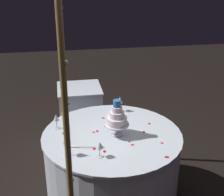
{
  "coord_description": "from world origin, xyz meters",
  "views": [
    {
      "loc": [
        -2.4,
        0.42,
        2.11
      ],
      "look_at": [
        0.0,
        0.0,
        1.07
      ],
      "focal_mm": 49.66,
      "sensor_mm": 36.0,
      "label": 1
    }
  ],
  "objects": [
    {
      "name": "rose_petal_8",
      "position": [
        -0.22,
        0.19,
        0.73
      ],
      "size": [
        0.04,
        0.04,
        0.0
      ],
      "primitive_type": "ellipsoid",
      "rotation": [
        0.0,
        0.0,
        2.6
      ],
      "color": "red",
      "rests_on": "main_table"
    },
    {
      "name": "rose_petal_3",
      "position": [
        0.14,
        0.04,
        0.73
      ],
      "size": [
        0.04,
        0.04,
        0.0
      ],
      "primitive_type": "ellipsoid",
      "rotation": [
        0.0,
        0.0,
        5.3
      ],
      "color": "red",
      "rests_on": "main_table"
    },
    {
      "name": "rose_petal_10",
      "position": [
        -0.16,
        -0.12,
        0.73
      ],
      "size": [
        0.03,
        0.03,
        0.0
      ],
      "primitive_type": "ellipsoid",
      "rotation": [
        0.0,
        0.0,
        5.76
      ],
      "color": "red",
      "rests_on": "main_table"
    },
    {
      "name": "side_table",
      "position": [
        1.14,
        0.21,
        0.38
      ],
      "size": [
        0.53,
        0.53,
        0.75
      ],
      "color": "silver",
      "rests_on": "ground"
    },
    {
      "name": "rose_petal_12",
      "position": [
        -0.22,
        -0.14,
        0.73
      ],
      "size": [
        0.03,
        0.03,
        0.0
      ],
      "primitive_type": "ellipsoid",
      "rotation": [
        0.0,
        0.0,
        4.44
      ],
      "color": "red",
      "rests_on": "main_table"
    },
    {
      "name": "main_table",
      "position": [
        0.0,
        0.0,
        0.36
      ],
      "size": [
        1.26,
        1.26,
        0.72
      ],
      "color": "silver",
      "rests_on": "ground"
    },
    {
      "name": "rose_petal_0",
      "position": [
        0.32,
        0.03,
        0.73
      ],
      "size": [
        0.04,
        0.04,
        0.0
      ],
      "primitive_type": "ellipsoid",
      "rotation": [
        0.0,
        0.0,
        4.01
      ],
      "color": "red",
      "rests_on": "main_table"
    },
    {
      "name": "wine_glass_2",
      "position": [
        -0.34,
        0.16,
        0.82
      ],
      "size": [
        0.06,
        0.06,
        0.13
      ],
      "color": "silver",
      "rests_on": "main_table"
    },
    {
      "name": "decorative_arch",
      "position": [
        0.0,
        0.41,
        1.31
      ],
      "size": [
        1.79,
        0.06,
        2.02
      ],
      "color": "olive",
      "rests_on": "ground"
    },
    {
      "name": "wine_glass_3",
      "position": [
        0.19,
        0.49,
        0.82
      ],
      "size": [
        0.06,
        0.06,
        0.14
      ],
      "color": "silver",
      "rests_on": "main_table"
    },
    {
      "name": "rose_petal_1",
      "position": [
        -0.02,
        -0.29,
        0.73
      ],
      "size": [
        0.04,
        0.04,
        0.0
      ],
      "primitive_type": "ellipsoid",
      "rotation": [
        0.0,
        0.0,
        5.93
      ],
      "color": "red",
      "rests_on": "main_table"
    },
    {
      "name": "wine_glass_1",
      "position": [
        0.46,
        -0.16,
        0.84
      ],
      "size": [
        0.06,
        0.06,
        0.16
      ],
      "color": "silver",
      "rests_on": "main_table"
    },
    {
      "name": "tiered_cake",
      "position": [
        -0.02,
        -0.04,
        0.89
      ],
      "size": [
        0.22,
        0.22,
        0.34
      ],
      "color": "silver",
      "rests_on": "main_table"
    },
    {
      "name": "rose_petal_7",
      "position": [
        0.07,
        0.13,
        0.73
      ],
      "size": [
        0.04,
        0.03,
        0.0
      ],
      "primitive_type": "ellipsoid",
      "rotation": [
        0.0,
        0.0,
        0.2
      ],
      "color": "red",
      "rests_on": "main_table"
    },
    {
      "name": "rose_petal_11",
      "position": [
        -0.23,
        -0.39,
        0.73
      ],
      "size": [
        0.03,
        0.04,
        0.0
      ],
      "primitive_type": "ellipsoid",
      "rotation": [
        0.0,
        0.0,
        1.01
      ],
      "color": "red",
      "rests_on": "main_table"
    },
    {
      "name": "wine_glass_0",
      "position": [
        -0.27,
        0.41,
        0.86
      ],
      "size": [
        0.06,
        0.06,
        0.18
      ],
      "color": "silver",
      "rests_on": "main_table"
    },
    {
      "name": "rose_petal_9",
      "position": [
        -0.28,
        0.11,
        0.73
      ],
      "size": [
        0.04,
        0.03,
        0.0
      ],
      "primitive_type": "ellipsoid",
      "rotation": [
        0.0,
        0.0,
        6.26
      ],
      "color": "red",
      "rests_on": "main_table"
    },
    {
      "name": "rose_petal_5",
      "position": [
        0.05,
        0.16,
        0.73
      ],
      "size": [
        0.03,
        0.03,
        0.0
      ],
      "primitive_type": "ellipsoid",
      "rotation": [
        0.0,
        0.0,
        2.37
      ],
      "color": "red",
      "rests_on": "main_table"
    },
    {
      "name": "rose_petal_6",
      "position": [
        0.13,
        -0.38,
        0.73
      ],
      "size": [
        0.04,
        0.03,
        0.0
      ],
      "primitive_type": "ellipsoid",
      "rotation": [
        0.0,
        0.0,
        2.69
      ],
      "color": "red",
      "rests_on": "main_table"
    },
    {
      "name": "rose_petal_4",
      "position": [
        -0.44,
        -0.36,
        0.73
      ],
      "size": [
        0.03,
        0.04,
        0.0
      ],
      "primitive_type": "ellipsoid",
      "rotation": [
        0.0,
        0.0,
        1.35
      ],
      "color": "red",
      "rests_on": "main_table"
    },
    {
      "name": "cake_knife",
      "position": [
        -0.18,
        0.27,
        0.73
      ],
      "size": [
        0.07,
        0.29,
        0.01
      ],
      "color": "silver",
      "rests_on": "main_table"
    },
    {
      "name": "rose_petal_2",
      "position": [
        0.14,
        -0.07,
        0.73
      ],
      "size": [
        0.02,
        0.03,
        0.0
      ],
      "primitive_type": "ellipsoid",
      "rotation": [
        0.0,
        0.0,
        4.92
      ],
      "color": "red",
      "rests_on": "main_table"
    }
  ]
}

